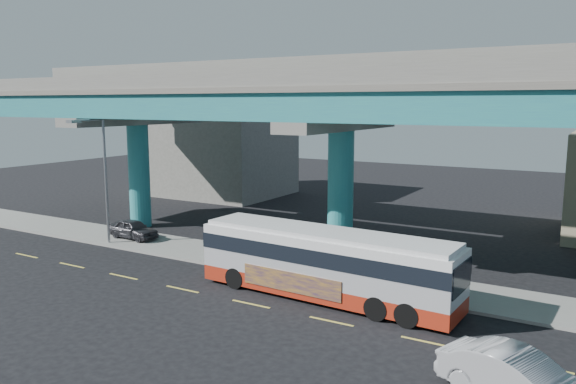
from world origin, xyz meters
The scene contains 10 objects.
ground centered at (0.00, 0.00, 0.00)m, with size 120.00×120.00×0.00m, color black.
sidewalk centered at (0.00, 5.50, 0.07)m, with size 70.00×4.00×0.15m, color gray.
lane_markings centered at (0.00, -0.30, 0.01)m, with size 58.00×0.12×0.01m.
viaduct centered at (0.00, 9.11, 9.14)m, with size 52.00×12.40×11.70m.
building_concrete centered at (-20.00, 24.00, 4.50)m, with size 12.00×10.00×9.00m, color gray.
transit_bus centered at (2.53, 2.08, 1.75)m, with size 12.59×3.32×3.20m.
sedan centered at (11.61, -3.21, 0.79)m, with size 5.08×3.15×1.58m, color #AFB0B4.
parked_car centered at (-13.27, 5.59, 0.77)m, with size 3.70×1.65×1.24m, color #323137.
street_lamp centered at (-13.81, 3.43, 5.31)m, with size 0.50×2.58×7.97m.
stop_sign centered at (3.72, 4.18, 1.97)m, with size 0.74×0.21×2.52m.
Camera 1 is at (13.60, -20.19, 8.90)m, focal length 35.00 mm.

